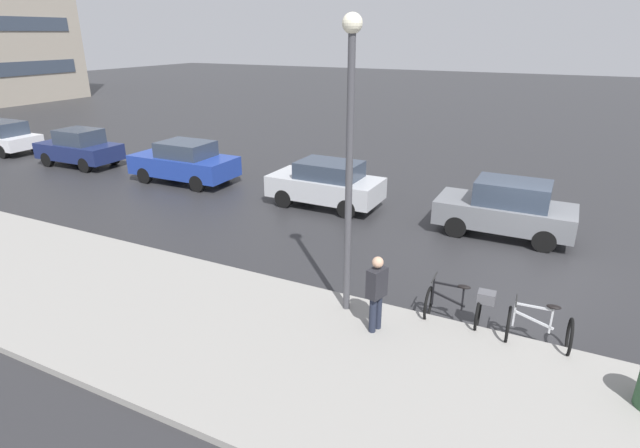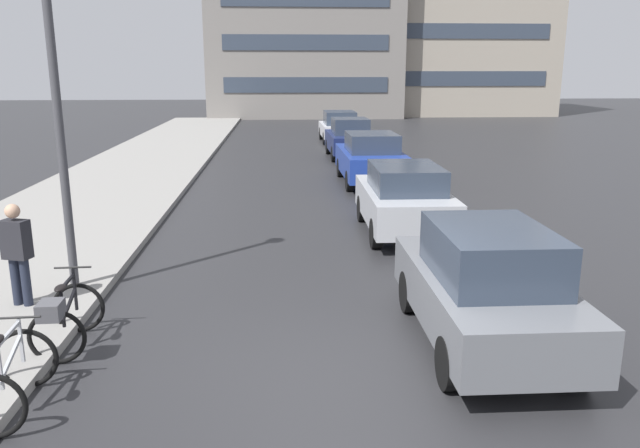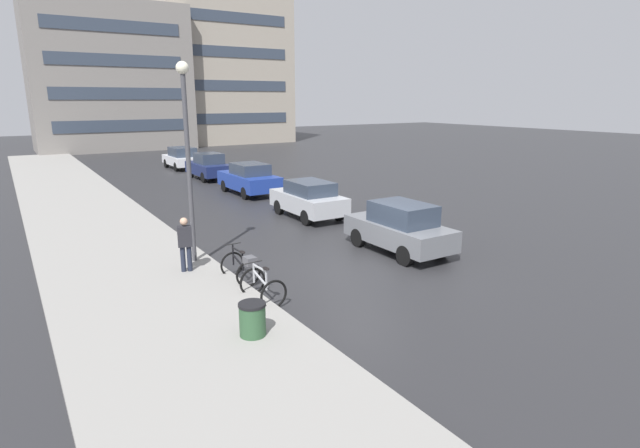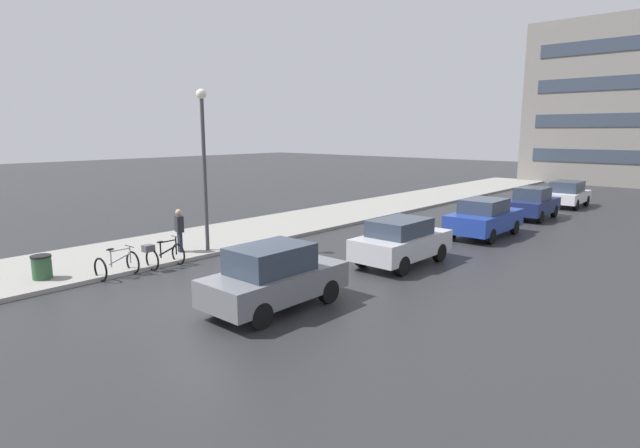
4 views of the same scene
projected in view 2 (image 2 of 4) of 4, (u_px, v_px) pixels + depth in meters
ground_plane at (336, 376)px, 7.70m from camera, size 140.00×140.00×0.00m
sidewalk_kerb at (86, 205)px, 17.01m from camera, size 4.80×60.00×0.14m
bicycle_nearest at (9, 378)px, 6.81m from camera, size 0.81×1.18×0.98m
bicycle_second at (64, 317)px, 8.25m from camera, size 0.78×1.35×1.01m
car_grey at (486, 287)px, 8.38m from camera, size 1.76×3.91×1.69m
car_silver at (404, 199)px, 14.14m from camera, size 1.84×3.89×1.60m
car_blue at (371, 158)px, 20.36m from camera, size 1.96×4.29×1.66m
car_navy at (350, 138)px, 26.25m from camera, size 1.83×3.88×1.66m
car_white at (339, 126)px, 31.82m from camera, size 1.91×3.90×1.57m
pedestrian at (17, 253)px, 9.44m from camera, size 0.45×0.34×1.73m
streetlamp at (53, 63)px, 9.61m from camera, size 0.37×0.37×6.03m
building_facade_main at (304, 24)px, 47.67m from camera, size 14.55×7.31×13.90m
building_facade_side at (456, 12)px, 50.58m from camera, size 14.41×9.47×16.19m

